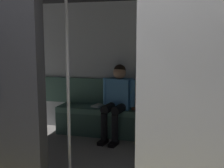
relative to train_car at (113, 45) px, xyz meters
The scene contains 7 objects.
train_car is the anchor object (origin of this frame).
bench_seat 1.49m from the train_car, 93.60° to the right, with size 2.54×0.44×0.47m.
person_seated 1.23m from the train_car, 79.53° to the right, with size 0.55×0.71×1.20m.
handbag 1.39m from the train_car, 101.50° to the right, with size 0.26×0.15×0.17m.
book 1.54m from the train_car, 62.15° to the right, with size 0.15×0.22×0.03m, color silver.
grab_pole_door 0.84m from the train_car, 61.95° to the left, with size 0.04×0.04×2.21m, color silver.
grab_pole_far 0.81m from the train_car, 131.66° to the left, with size 0.04×0.04×2.21m, color silver.
Camera 1 is at (-0.89, 2.40, 1.59)m, focal length 46.05 mm.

